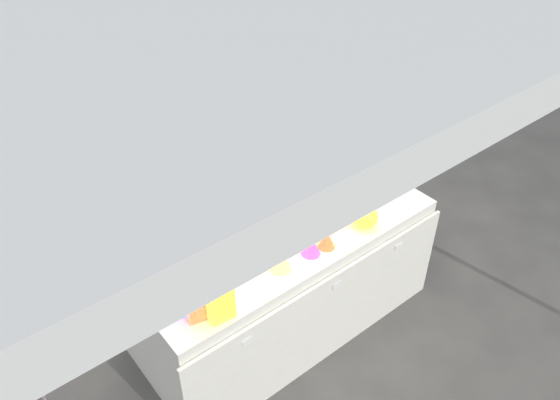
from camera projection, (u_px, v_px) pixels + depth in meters
ground at (280, 316)px, 3.55m from camera, size 80.00×80.00×0.00m
display_table at (281, 276)px, 3.32m from camera, size 1.84×0.83×0.75m
cardboard_box_closed at (37, 145)px, 4.84m from camera, size 0.70×0.58×0.45m
cardboard_box_flat at (161, 176)px, 4.79m from camera, size 0.81×0.68×0.06m
bottle_0 at (110, 239)px, 2.77m from camera, size 0.10×0.10×0.33m
bottle_1 at (152, 218)px, 2.92m from camera, size 0.08×0.08×0.31m
bottle_2 at (110, 236)px, 2.76m from camera, size 0.10×0.10×0.37m
bottle_3 at (219, 210)px, 2.95m from camera, size 0.11×0.11×0.35m
bottle_5 at (203, 216)px, 2.93m from camera, size 0.07×0.07×0.32m
bottle_6 at (185, 223)px, 2.88m from camera, size 0.10×0.10×0.32m
decanter_0 at (217, 292)px, 2.51m from camera, size 0.14×0.14×0.29m
decanter_1 at (195, 297)px, 2.51m from camera, size 0.12×0.12×0.25m
decanter_2 at (180, 287)px, 2.55m from camera, size 0.15×0.15×0.27m
hourglass_0 at (327, 232)px, 2.92m from camera, size 0.10×0.10×0.20m
hourglass_1 at (311, 238)px, 2.87m from camera, size 0.12×0.12×0.21m
hourglass_2 at (280, 250)px, 2.76m from camera, size 0.14×0.14×0.25m
hourglass_3 at (309, 220)px, 2.97m from camera, size 0.12×0.12×0.24m
hourglass_4 at (295, 211)px, 3.05m from camera, size 0.14×0.14×0.21m
hourglass_5 at (276, 238)px, 2.86m from camera, size 0.13×0.13×0.22m
globe_0 at (365, 218)px, 3.08m from camera, size 0.16×0.16×0.12m
globe_1 at (330, 211)px, 3.11m from camera, size 0.20×0.20×0.14m
globe_2 at (329, 211)px, 3.13m from camera, size 0.17×0.17×0.12m
globe_3 at (340, 199)px, 3.22m from camera, size 0.19×0.19×0.12m
lampshade_0 at (271, 183)px, 3.24m from camera, size 0.28×0.28×0.26m
lampshade_1 at (267, 177)px, 3.25m from camera, size 0.30×0.30×0.29m
lampshade_2 at (332, 152)px, 3.52m from camera, size 0.23×0.23×0.25m
bottle_8 at (335, 164)px, 3.40m from camera, size 0.07×0.07×0.25m
bottle_9 at (356, 139)px, 3.61m from camera, size 0.08×0.08×0.29m
bottle_10 at (308, 165)px, 3.36m from camera, size 0.08×0.08×0.28m
bottle_11 at (356, 160)px, 3.42m from camera, size 0.08×0.08×0.27m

